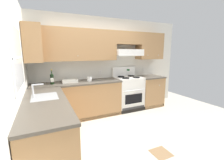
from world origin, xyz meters
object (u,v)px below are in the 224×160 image
(paper_towel_roll, at_px, (89,79))
(bowl, at_px, (70,81))
(wine_bottle, at_px, (52,78))
(stove, at_px, (128,93))

(paper_towel_roll, bearing_deg, bowl, 175.15)
(wine_bottle, xyz_separation_m, paper_towel_roll, (0.88, 0.01, -0.08))
(bowl, distance_m, paper_towel_roll, 0.48)
(wine_bottle, height_order, paper_towel_roll, wine_bottle)
(wine_bottle, relative_size, paper_towel_roll, 3.10)
(stove, height_order, wine_bottle, wine_bottle)
(wine_bottle, distance_m, paper_towel_roll, 0.88)
(wine_bottle, bearing_deg, stove, 0.52)
(stove, bearing_deg, wine_bottle, -179.48)
(paper_towel_roll, bearing_deg, stove, 0.43)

